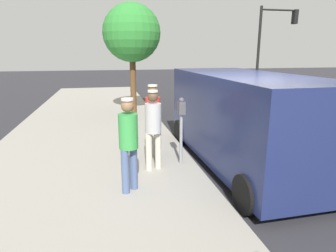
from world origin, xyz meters
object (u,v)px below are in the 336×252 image
object	(u,v)px
pedestrian_in_green	(129,139)
parked_van	(244,118)
street_tree	(132,33)
pedestrian_in_gray	(153,125)
parking_meter_near	(181,120)
traffic_light_corner	(272,37)
pedestrian_in_red	(153,117)

from	to	relation	value
pedestrian_in_green	parked_van	distance (m)	2.97
parked_van	street_tree	xyz separation A→B (m)	(1.99, -5.90, 2.18)
pedestrian_in_gray	street_tree	size ratio (longest dim) A/B	0.40
pedestrian_in_green	parked_van	world-z (taller)	parked_van
parked_van	parking_meter_near	bearing A→B (deg)	0.30
parked_van	traffic_light_corner	size ratio (longest dim) A/B	1.01
parked_van	traffic_light_corner	world-z (taller)	traffic_light_corner
parking_meter_near	parked_van	world-z (taller)	parked_van
pedestrian_in_gray	pedestrian_in_red	size ratio (longest dim) A/B	0.98
pedestrian_in_green	street_tree	distance (m)	7.40
street_tree	pedestrian_in_red	bearing A→B (deg)	89.22
pedestrian_in_gray	traffic_light_corner	bearing A→B (deg)	-130.27
parked_van	street_tree	distance (m)	6.60
parking_meter_near	street_tree	distance (m)	6.31
parking_meter_near	pedestrian_in_red	size ratio (longest dim) A/B	0.86
pedestrian_in_green	parked_van	size ratio (longest dim) A/B	0.33
pedestrian_in_red	parked_van	xyz separation A→B (m)	(-2.07, 0.42, -0.01)
parked_van	traffic_light_corner	bearing A→B (deg)	-123.15
pedestrian_in_gray	street_tree	bearing A→B (deg)	-91.59
parking_meter_near	pedestrian_in_green	world-z (taller)	pedestrian_in_green
pedestrian_in_gray	pedestrian_in_red	world-z (taller)	pedestrian_in_red
pedestrian_in_green	parked_van	bearing A→B (deg)	-157.74
pedestrian_in_red	pedestrian_in_green	size ratio (longest dim) A/B	1.03
parked_van	street_tree	size ratio (longest dim) A/B	1.21
parking_meter_near	street_tree	world-z (taller)	street_tree
parking_meter_near	parked_van	distance (m)	1.50
parking_meter_near	street_tree	size ratio (longest dim) A/B	0.35
pedestrian_in_gray	parked_van	bearing A→B (deg)	-174.70
pedestrian_in_red	traffic_light_corner	size ratio (longest dim) A/B	0.34
pedestrian_in_red	street_tree	world-z (taller)	street_tree
pedestrian_in_green	street_tree	bearing A→B (deg)	-96.17
pedestrian_in_green	parked_van	xyz separation A→B (m)	(-2.75, -1.13, 0.02)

